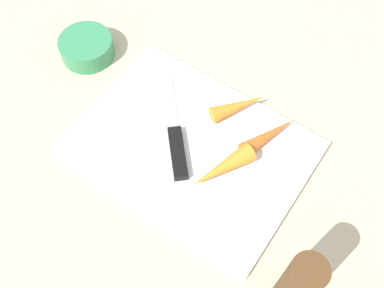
# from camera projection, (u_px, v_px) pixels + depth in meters

# --- Properties ---
(ground_plane) EXTENTS (1.40, 1.40, 0.00)m
(ground_plane) POSITION_uv_depth(u_px,v_px,m) (192.00, 148.00, 0.72)
(ground_plane) COLOR #C6B793
(cutting_board) EXTENTS (0.36, 0.26, 0.01)m
(cutting_board) POSITION_uv_depth(u_px,v_px,m) (192.00, 146.00, 0.72)
(cutting_board) COLOR white
(cutting_board) RESTS_ON ground_plane
(knife) EXTENTS (0.15, 0.16, 0.01)m
(knife) POSITION_uv_depth(u_px,v_px,m) (177.00, 146.00, 0.70)
(knife) COLOR #B7B7BC
(knife) RESTS_ON cutting_board
(carrot_longest) EXTENTS (0.07, 0.11, 0.03)m
(carrot_longest) POSITION_uv_depth(u_px,v_px,m) (222.00, 168.00, 0.67)
(carrot_longest) COLOR orange
(carrot_longest) RESTS_ON cutting_board
(carrot_shortest) EXTENTS (0.07, 0.10, 0.03)m
(carrot_shortest) POSITION_uv_depth(u_px,v_px,m) (239.00, 106.00, 0.73)
(carrot_shortest) COLOR orange
(carrot_shortest) RESTS_ON cutting_board
(carrot_medium) EXTENTS (0.06, 0.10, 0.02)m
(carrot_medium) POSITION_uv_depth(u_px,v_px,m) (269.00, 135.00, 0.71)
(carrot_medium) COLOR orange
(carrot_medium) RESTS_ON cutting_board
(small_bowl) EXTENTS (0.10, 0.10, 0.04)m
(small_bowl) POSITION_uv_depth(u_px,v_px,m) (87.00, 48.00, 0.81)
(small_bowl) COLOR #388C59
(small_bowl) RESTS_ON ground_plane
(pepper_grinder) EXTENTS (0.04, 0.04, 0.16)m
(pepper_grinder) POSITION_uv_depth(u_px,v_px,m) (296.00, 287.00, 0.53)
(pepper_grinder) COLOR brown
(pepper_grinder) RESTS_ON ground_plane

